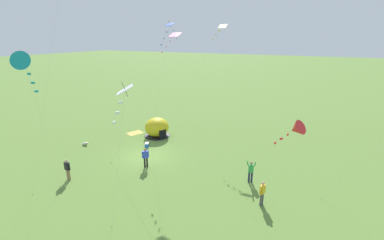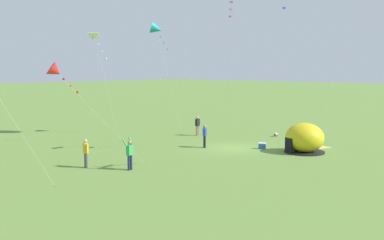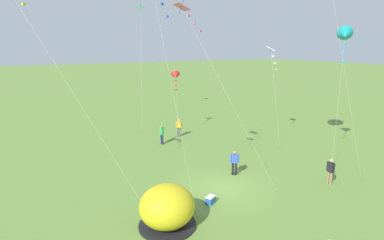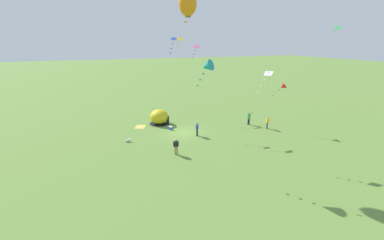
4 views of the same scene
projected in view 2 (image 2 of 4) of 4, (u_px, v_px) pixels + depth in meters
ground_plane at (233, 148)px, 33.20m from camera, size 300.00×300.00×0.00m
popup_tent at (304, 138)px, 31.39m from camera, size 2.81×2.81×2.10m
picnic_blanket at (318, 147)px, 33.84m from camera, size 2.09×1.89×0.01m
cooler_box at (262, 146)px, 32.90m from camera, size 0.64×0.56×0.44m
toddler_crawling at (276, 134)px, 38.91m from camera, size 0.36×0.55×0.32m
person_strolling at (205, 135)px, 33.34m from camera, size 0.47×0.43×1.72m
person_with_toddler at (197, 125)px, 39.27m from camera, size 0.25×0.59×1.72m
person_arms_raised at (130, 153)px, 25.99m from camera, size 0.53×0.67×1.89m
person_center_field at (86, 152)px, 26.59m from camera, size 0.57×0.34×1.72m
kite_teal at (157, 29)px, 38.73m from camera, size 2.47×2.07×9.88m
kite_red at (56, 71)px, 25.22m from camera, size 2.73×5.33×6.25m
kite_white at (96, 41)px, 33.96m from camera, size 1.06×2.59×8.67m
kite_pink at (232, 0)px, 29.43m from camera, size 4.50×4.89×11.15m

